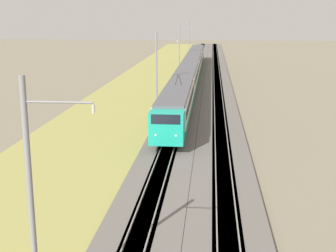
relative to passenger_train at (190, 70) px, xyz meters
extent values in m
cube|color=#605B56|center=(-15.55, 0.00, -2.15)|extent=(240.00, 4.40, 0.30)
cube|color=#605B56|center=(-15.55, -4.42, -2.15)|extent=(240.00, 4.40, 0.30)
cube|color=#4C4238|center=(-15.55, 0.00, -2.15)|extent=(240.00, 1.57, 0.30)
cube|color=gray|center=(-15.55, 0.53, -1.92)|extent=(240.00, 0.07, 0.15)
cube|color=gray|center=(-15.55, -0.53, -1.92)|extent=(240.00, 0.07, 0.15)
cube|color=#4C4238|center=(-15.55, -4.42, -2.15)|extent=(240.00, 1.57, 0.30)
cube|color=gray|center=(-15.55, -3.89, -1.92)|extent=(240.00, 0.07, 0.15)
cube|color=gray|center=(-15.55, -4.96, -1.92)|extent=(240.00, 0.07, 0.15)
cube|color=#99934C|center=(-15.55, 7.14, -2.24)|extent=(240.00, 12.56, 0.12)
cube|color=#19A88E|center=(-40.40, 0.00, 0.00)|extent=(1.89, 2.75, 2.59)
cube|color=black|center=(-40.68, 0.00, 0.87)|extent=(1.36, 2.29, 0.78)
sphere|color=#F2EAC6|center=(-41.30, 0.79, -0.42)|extent=(0.20, 0.20, 0.20)
sphere|color=#F2EAC6|center=(-41.30, -0.79, -0.42)|extent=(0.20, 0.20, 0.20)
cube|color=#196B47|center=(-30.35, 0.00, -0.94)|extent=(18.21, 2.86, 0.73)
cube|color=silver|center=(-30.35, 0.00, 0.36)|extent=(18.21, 2.86, 1.87)
cube|color=black|center=(-30.35, 0.00, 0.51)|extent=(16.75, 2.88, 0.78)
cube|color=#515156|center=(-30.35, 0.00, 1.42)|extent=(18.21, 2.63, 0.25)
cube|color=black|center=(-30.35, 0.00, -1.57)|extent=(17.30, 2.43, 0.55)
cylinder|color=black|center=(-37.65, 0.53, -1.42)|extent=(0.86, 0.12, 0.86)
cylinder|color=black|center=(-37.65, -0.53, -1.42)|extent=(0.86, 0.12, 0.86)
cube|color=#196B47|center=(-10.59, 0.00, -0.94)|extent=(20.10, 2.86, 0.73)
cube|color=silver|center=(-10.59, 0.00, 0.36)|extent=(20.10, 2.86, 1.87)
cube|color=black|center=(-10.59, 0.00, 0.51)|extent=(18.49, 2.88, 0.78)
cube|color=#515156|center=(-10.59, 0.00, 1.42)|extent=(20.10, 2.63, 0.25)
cube|color=black|center=(-10.59, 0.00, -1.57)|extent=(19.10, 2.43, 0.55)
cube|color=#196B47|center=(10.11, 0.00, -0.94)|extent=(20.10, 2.86, 0.73)
cube|color=silver|center=(10.11, 0.00, 0.36)|extent=(20.10, 2.86, 1.87)
cube|color=black|center=(10.11, 0.00, 0.51)|extent=(18.49, 2.88, 0.78)
cube|color=#515156|center=(10.11, 0.00, 1.42)|extent=(20.10, 2.63, 0.25)
cube|color=black|center=(10.11, 0.00, -1.57)|extent=(19.10, 2.43, 0.55)
cube|color=#196B47|center=(30.81, 0.00, -0.94)|extent=(20.10, 2.86, 0.73)
cube|color=silver|center=(30.81, 0.00, 0.36)|extent=(20.10, 2.86, 1.87)
cube|color=black|center=(30.81, 0.00, 0.51)|extent=(18.49, 2.88, 0.78)
cube|color=#515156|center=(30.81, 0.00, 1.42)|extent=(20.10, 2.63, 0.25)
cube|color=black|center=(30.81, 0.00, -1.57)|extent=(19.10, 2.43, 0.55)
cylinder|color=black|center=(-27.62, 0.17, 2.09)|extent=(0.06, 0.33, 1.08)
cylinder|color=black|center=(-27.62, -0.17, 2.09)|extent=(0.06, 0.33, 1.08)
cube|color=black|center=(-37.65, 0.00, -2.30)|extent=(0.10, 0.10, 0.00)
cylinder|color=slate|center=(-61.30, 2.87, 2.23)|extent=(0.22, 0.22, 9.06)
cylinder|color=slate|center=(-61.30, 1.67, 5.87)|extent=(0.08, 2.40, 0.08)
cylinder|color=#B2ADA8|center=(-61.30, 0.47, 5.67)|extent=(0.10, 0.10, 0.30)
cylinder|color=slate|center=(-22.96, 2.87, 2.31)|extent=(0.22, 0.22, 9.21)
cylinder|color=slate|center=(-22.96, 1.67, 6.01)|extent=(0.08, 2.40, 0.08)
cylinder|color=#B2ADA8|center=(-22.96, 0.47, 5.81)|extent=(0.10, 0.10, 0.30)
cylinder|color=slate|center=(15.39, 2.87, 2.45)|extent=(0.22, 0.22, 9.49)
cylinder|color=slate|center=(15.39, 1.67, 6.29)|extent=(0.08, 2.40, 0.08)
cylinder|color=#B2ADA8|center=(15.39, 0.47, 6.09)|extent=(0.10, 0.10, 0.30)
cylinder|color=slate|center=(53.73, 2.87, 2.56)|extent=(0.22, 0.22, 9.72)
cylinder|color=slate|center=(53.73, 1.67, 6.52)|extent=(0.08, 2.40, 0.08)
cylinder|color=#B2ADA8|center=(53.73, 0.47, 6.32)|extent=(0.10, 0.10, 0.30)
camera|label=1|loc=(-76.34, -3.44, 8.72)|focal=50.00mm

